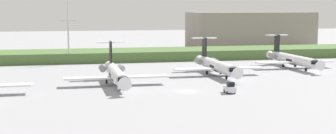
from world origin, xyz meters
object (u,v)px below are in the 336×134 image
Objects in this scene: baggage_tug at (230,88)px; regional_jet_fourth at (292,59)px; regional_jet_second at (116,73)px; regional_jet_third at (216,65)px; antenna_mast at (68,36)px.

regional_jet_fourth is at bearing 48.67° from baggage_tug.
regional_jet_second is 1.00× the size of regional_jet_third.
regional_jet_fourth reaches higher than baggage_tug.
baggage_tug is (-31.68, -36.02, -1.53)m from regional_jet_fourth.
regional_jet_fourth is at bearing 20.45° from regional_jet_third.
baggage_tug is (21.05, -16.19, -1.53)m from regional_jet_second.
regional_jet_third is 26.99m from baggage_tug.
baggage_tug is (30.42, -59.72, -7.46)m from antenna_mast.
regional_jet_second is 26.59m from baggage_tug.
regional_jet_fourth is 1.53× the size of antenna_mast.
regional_jet_third is at bearing 77.76° from baggage_tug.
regional_jet_fourth is at bearing 20.61° from regional_jet_second.
regional_jet_second is 44.92m from antenna_mast.
regional_jet_second reaches higher than baggage_tug.
regional_jet_fourth is 9.69× the size of baggage_tug.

